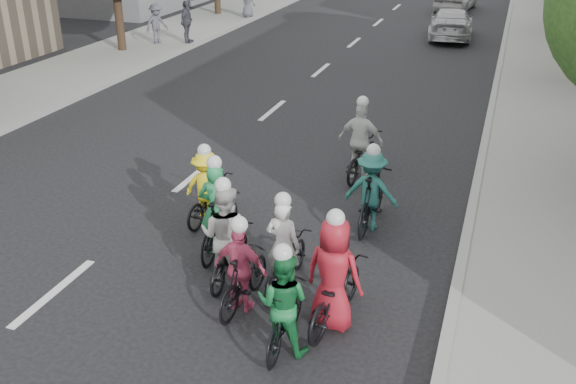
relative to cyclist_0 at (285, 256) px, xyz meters
The scene contains 18 objects.
ground 3.72m from the cyclist_0, 157.74° to the right, with size 120.00×120.00×0.00m, color black.
sidewalk_left 14.29m from the cyclist_0, 142.96° to the left, with size 4.00×80.00×0.15m, color gray.
curb_left 12.79m from the cyclist_0, 137.68° to the left, with size 0.18×80.00×0.18m, color #999993.
sidewalk_right 9.77m from the cyclist_0, 61.90° to the left, with size 4.00×80.00×0.15m, color gray.
curb_right 9.02m from the cyclist_0, 72.91° to the left, with size 0.18×80.00×0.18m, color #999993.
cyclist_0 is the anchor object (origin of this frame).
cyclist_1 1.53m from the cyclist_0, 70.81° to the right, with size 0.75×1.62×1.66m.
cyclist_2 2.74m from the cyclist_0, 141.62° to the left, with size 0.97×1.66×1.59m.
cyclist_3 0.86m from the cyclist_0, 117.99° to the right, with size 0.86×1.59×1.58m.
cyclist_4 1.22m from the cyclist_0, 34.61° to the right, with size 0.92×1.86×1.89m.
cyclist_5 1.58m from the cyclist_0, 155.51° to the left, with size 0.65×1.84×1.85m.
cyclist_6 0.95m from the cyclist_0, behind, with size 0.86×1.65×1.85m.
cyclist_7 2.59m from the cyclist_0, 70.60° to the left, with size 1.02×1.89×1.70m.
cyclist_8 4.73m from the cyclist_0, 88.51° to the left, with size 1.04×1.87×1.88m.
follow_car_lead 20.91m from the cyclist_0, 89.08° to the left, with size 1.79×4.41×1.28m, color #B5B5BA.
spectator_0 18.62m from the cyclist_0, 125.69° to the left, with size 1.03×0.59×1.59m, color #565462.
spectator_1 18.45m from the cyclist_0, 121.96° to the left, with size 0.99×0.41×1.69m, color #4C4A57.
spectator_2 24.14m from the cyclist_0, 113.71° to the left, with size 0.78×0.51×1.59m, color #535461.
Camera 1 is at (6.32, -6.87, 5.75)m, focal length 40.00 mm.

